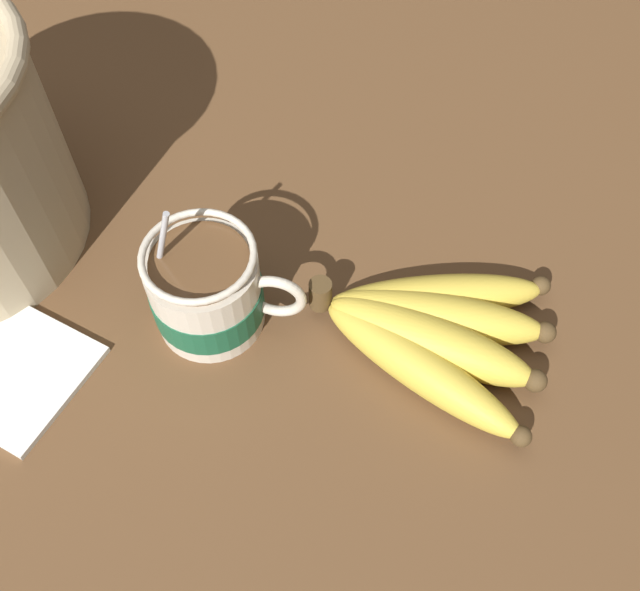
# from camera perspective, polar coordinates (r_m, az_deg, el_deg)

# --- Properties ---
(table) EXTENTS (1.14, 1.14, 0.03)m
(table) POSITION_cam_1_polar(r_m,az_deg,el_deg) (0.66, -2.73, -0.33)
(table) COLOR brown
(table) RESTS_ON ground
(coffee_mug) EXTENTS (0.14, 0.10, 0.14)m
(coffee_mug) POSITION_cam_1_polar(r_m,az_deg,el_deg) (0.60, -8.99, 0.38)
(coffee_mug) COLOR beige
(coffee_mug) RESTS_ON table
(banana_bunch) EXTENTS (0.21, 0.18, 0.04)m
(banana_bunch) POSITION_cam_1_polar(r_m,az_deg,el_deg) (0.61, 8.95, -2.65)
(banana_bunch) COLOR #4C381E
(banana_bunch) RESTS_ON table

